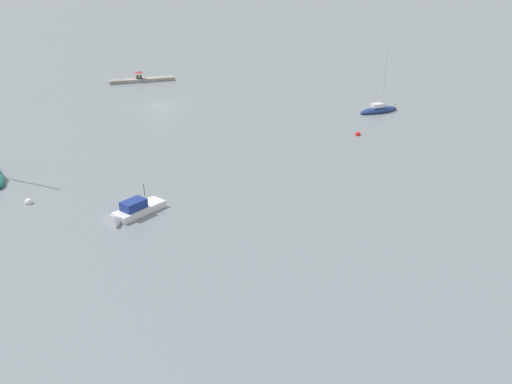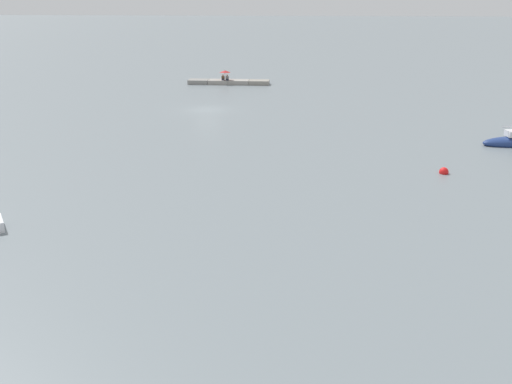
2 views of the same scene
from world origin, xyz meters
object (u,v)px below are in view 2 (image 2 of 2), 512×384
object	(u,v)px
person_seated_brown_right	(223,78)
mooring_buoy_far	(444,172)
person_seated_grey_left	(227,78)
umbrella_open_red	(225,71)

from	to	relation	value
person_seated_brown_right	mooring_buoy_far	size ratio (longest dim) A/B	1.15
person_seated_grey_left	umbrella_open_red	xyz separation A→B (m)	(0.29, -0.10, 0.87)
person_seated_grey_left	umbrella_open_red	size ratio (longest dim) A/B	0.51
person_seated_brown_right	umbrella_open_red	distance (m)	0.92
person_seated_brown_right	umbrella_open_red	size ratio (longest dim) A/B	0.51
mooring_buoy_far	person_seated_grey_left	bearing A→B (deg)	-62.88
umbrella_open_red	person_seated_brown_right	bearing A→B (deg)	16.17
umbrella_open_red	mooring_buoy_far	size ratio (longest dim) A/B	2.26
person_seated_grey_left	umbrella_open_red	bearing A→B (deg)	-25.16
mooring_buoy_far	umbrella_open_red	bearing A→B (deg)	-62.60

